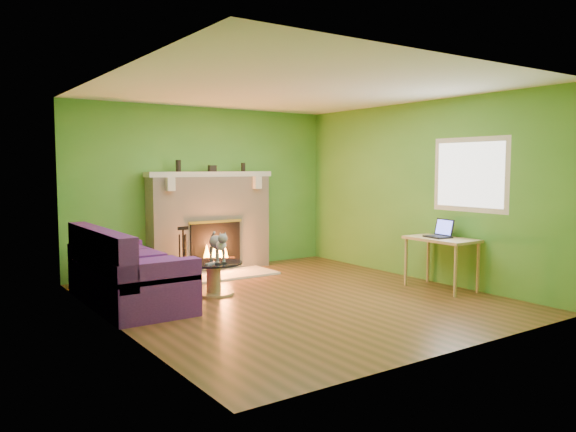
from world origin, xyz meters
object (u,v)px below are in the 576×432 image
object	(u,v)px
sofa	(124,274)
cat	(217,246)
desk	(441,244)
coffee_table	(214,276)

from	to	relation	value
sofa	cat	distance (m)	1.24
desk	cat	world-z (taller)	cat
sofa	desk	bearing A→B (deg)	-22.91
sofa	cat	xyz separation A→B (m)	(1.21, -0.08, 0.26)
sofa	coffee_table	world-z (taller)	sofa
coffee_table	desk	size ratio (longest dim) A/B	0.79
sofa	coffee_table	size ratio (longest dim) A/B	2.79
desk	cat	bearing A→B (deg)	149.51
coffee_table	desk	bearing A→B (deg)	-28.92
desk	cat	distance (m)	3.01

